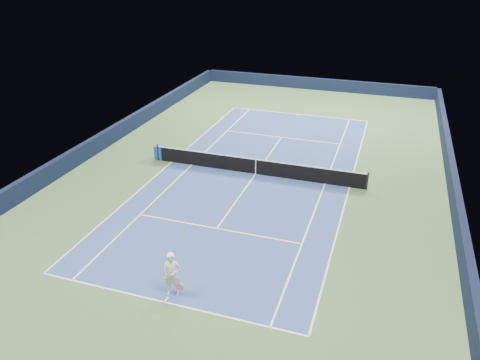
% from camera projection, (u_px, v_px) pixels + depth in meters
% --- Properties ---
extents(ground, '(40.00, 40.00, 0.00)m').
position_uv_depth(ground, '(256.00, 174.00, 27.68)').
color(ground, '#385A31').
rests_on(ground, ground).
extents(wall_far, '(22.00, 0.35, 1.10)m').
position_uv_depth(wall_far, '(316.00, 84.00, 44.32)').
color(wall_far, black).
rests_on(wall_far, ground).
extents(wall_right, '(0.35, 40.00, 1.10)m').
position_uv_depth(wall_right, '(454.00, 193.00, 24.36)').
color(wall_right, black).
rests_on(wall_right, ground).
extents(wall_left, '(0.35, 40.00, 1.10)m').
position_uv_depth(wall_left, '(97.00, 144.00, 30.52)').
color(wall_left, black).
rests_on(wall_left, ground).
extents(court_surface, '(10.97, 23.77, 0.01)m').
position_uv_depth(court_surface, '(256.00, 174.00, 27.68)').
color(court_surface, navy).
rests_on(court_surface, ground).
extents(baseline_far, '(10.97, 0.08, 0.00)m').
position_uv_depth(baseline_far, '(298.00, 114.00, 37.80)').
color(baseline_far, white).
rests_on(baseline_far, ground).
extents(baseline_near, '(10.97, 0.08, 0.00)m').
position_uv_depth(baseline_near, '(164.00, 302.00, 17.56)').
color(baseline_near, white).
rests_on(baseline_near, ground).
extents(sideline_doubles_right, '(0.08, 23.77, 0.00)m').
position_uv_depth(sideline_doubles_right, '(349.00, 187.00, 26.12)').
color(sideline_doubles_right, white).
rests_on(sideline_doubles_right, ground).
extents(sideline_doubles_left, '(0.08, 23.77, 0.00)m').
position_uv_depth(sideline_doubles_left, '(172.00, 162.00, 29.24)').
color(sideline_doubles_left, white).
rests_on(sideline_doubles_left, ground).
extents(sideline_singles_right, '(0.08, 23.77, 0.00)m').
position_uv_depth(sideline_singles_right, '(325.00, 184.00, 26.51)').
color(sideline_singles_right, white).
rests_on(sideline_singles_right, ground).
extents(sideline_singles_left, '(0.08, 23.77, 0.00)m').
position_uv_depth(sideline_singles_left, '(192.00, 165.00, 28.85)').
color(sideline_singles_left, white).
rests_on(sideline_singles_left, ground).
extents(service_line_far, '(8.23, 0.08, 0.00)m').
position_uv_depth(service_line_far, '(282.00, 137.00, 33.13)').
color(service_line_far, white).
rests_on(service_line_far, ground).
extents(service_line_near, '(8.23, 0.08, 0.00)m').
position_uv_depth(service_line_near, '(217.00, 228.00, 22.23)').
color(service_line_near, white).
rests_on(service_line_near, ground).
extents(center_service_line, '(0.08, 12.80, 0.00)m').
position_uv_depth(center_service_line, '(256.00, 174.00, 27.68)').
color(center_service_line, white).
rests_on(center_service_line, ground).
extents(center_mark_far, '(0.08, 0.30, 0.00)m').
position_uv_depth(center_mark_far, '(298.00, 115.00, 37.67)').
color(center_mark_far, white).
rests_on(center_mark_far, ground).
extents(center_mark_near, '(0.08, 0.30, 0.00)m').
position_uv_depth(center_mark_near, '(166.00, 300.00, 17.69)').
color(center_mark_near, white).
rests_on(center_mark_near, ground).
extents(tennis_net, '(12.90, 0.10, 1.07)m').
position_uv_depth(tennis_net, '(256.00, 166.00, 27.46)').
color(tennis_net, black).
rests_on(tennis_net, ground).
extents(sponsor_cube, '(0.61, 0.57, 0.89)m').
position_uv_depth(sponsor_cube, '(160.00, 152.00, 29.51)').
color(sponsor_cube, '#1E40B4').
rests_on(sponsor_cube, ground).
extents(tennis_player, '(0.87, 1.35, 2.08)m').
position_uv_depth(tennis_player, '(172.00, 274.00, 17.59)').
color(tennis_player, white).
rests_on(tennis_player, ground).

